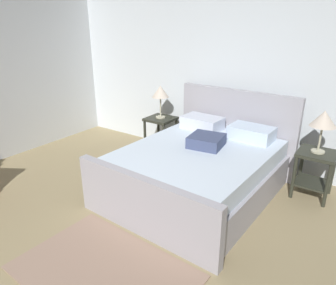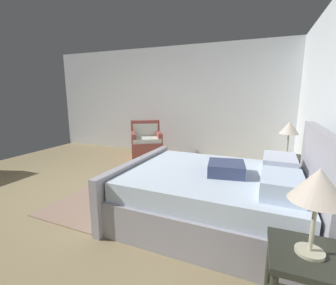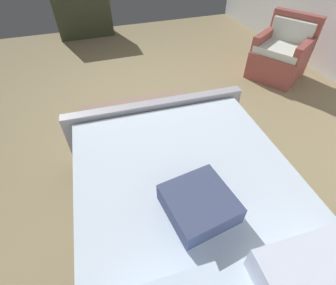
# 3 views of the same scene
# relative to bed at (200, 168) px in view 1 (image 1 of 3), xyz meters

# --- Properties ---
(wall_back) EXTENTS (6.14, 0.12, 2.74)m
(wall_back) POSITION_rel_bed_xyz_m (-0.13, 1.24, 1.02)
(wall_back) COLOR silver
(wall_back) RESTS_ON ground
(bed) EXTENTS (1.88, 2.25, 1.18)m
(bed) POSITION_rel_bed_xyz_m (0.00, 0.00, 0.00)
(bed) COLOR #A3A0A9
(bed) RESTS_ON ground
(nightstand_right) EXTENTS (0.44, 0.44, 0.60)m
(nightstand_right) POSITION_rel_bed_xyz_m (1.21, 0.73, 0.06)
(nightstand_right) COLOR #2B2C23
(nightstand_right) RESTS_ON ground
(table_lamp_right) EXTENTS (0.30, 0.30, 0.52)m
(table_lamp_right) POSITION_rel_bed_xyz_m (1.21, 0.73, 0.66)
(table_lamp_right) COLOR #B7B293
(table_lamp_right) RESTS_ON nightstand_right
(nightstand_left) EXTENTS (0.44, 0.44, 0.60)m
(nightstand_left) POSITION_rel_bed_xyz_m (-1.22, 0.82, 0.06)
(nightstand_left) COLOR #2B2C23
(nightstand_left) RESTS_ON ground
(table_lamp_left) EXTENTS (0.27, 0.27, 0.53)m
(table_lamp_left) POSITION_rel_bed_xyz_m (-1.22, 0.82, 0.67)
(table_lamp_left) COLOR #B7B293
(table_lamp_left) RESTS_ON nightstand_left
(area_rug) EXTENTS (1.61, 1.11, 0.01)m
(area_rug) POSITION_rel_bed_xyz_m (-0.00, -1.72, -0.34)
(area_rug) COLOR gray
(area_rug) RESTS_ON ground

